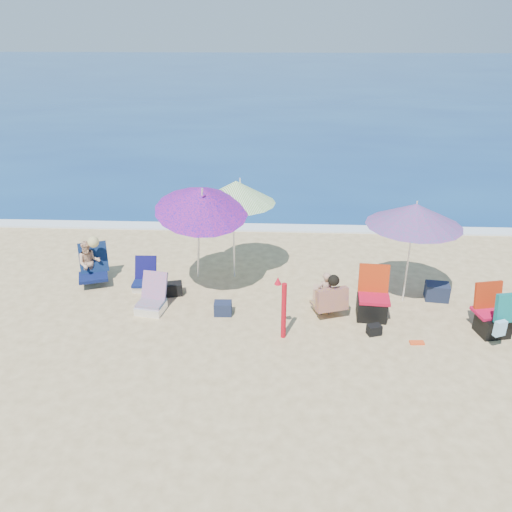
{
  "coord_description": "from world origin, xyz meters",
  "views": [
    {
      "loc": [
        0.08,
        -7.26,
        4.92
      ],
      "look_at": [
        -0.3,
        1.0,
        1.1
      ],
      "focal_mm": 35.86,
      "sensor_mm": 36.0,
      "label": 1
    }
  ],
  "objects_px": {
    "camp_chair_right": "(495,318)",
    "person_center": "(328,296)",
    "furled_umbrella": "(283,305)",
    "umbrella_striped": "(236,192)",
    "camp_chair_left": "(372,303)",
    "umbrella_turquoise": "(415,215)",
    "chair_navy": "(145,281)",
    "person_left": "(90,262)",
    "umbrella_blue": "(202,199)",
    "chair_rainbow": "(152,301)"
  },
  "relations": [
    {
      "from": "umbrella_blue",
      "to": "chair_navy",
      "type": "xyz_separation_m",
      "value": [
        -1.25,
        0.14,
        -1.78
      ]
    },
    {
      "from": "umbrella_blue",
      "to": "camp_chair_left",
      "type": "bearing_deg",
      "value": -13.59
    },
    {
      "from": "chair_navy",
      "to": "camp_chair_left",
      "type": "distance_m",
      "value": 4.47
    },
    {
      "from": "furled_umbrella",
      "to": "camp_chair_left",
      "type": "distance_m",
      "value": 1.81
    },
    {
      "from": "umbrella_turquoise",
      "to": "chair_navy",
      "type": "xyz_separation_m",
      "value": [
        -5.11,
        0.25,
        -1.59
      ]
    },
    {
      "from": "furled_umbrella",
      "to": "umbrella_striped",
      "type": "bearing_deg",
      "value": 112.22
    },
    {
      "from": "camp_chair_left",
      "to": "person_left",
      "type": "xyz_separation_m",
      "value": [
        -5.51,
        1.06,
        0.19
      ]
    },
    {
      "from": "umbrella_striped",
      "to": "camp_chair_right",
      "type": "relative_size",
      "value": 2.3
    },
    {
      "from": "camp_chair_left",
      "to": "camp_chair_right",
      "type": "xyz_separation_m",
      "value": [
        1.98,
        -0.5,
        0.04
      ]
    },
    {
      "from": "person_center",
      "to": "umbrella_turquoise",
      "type": "bearing_deg",
      "value": 23.15
    },
    {
      "from": "person_center",
      "to": "umbrella_blue",
      "type": "bearing_deg",
      "value": 161.98
    },
    {
      "from": "camp_chair_left",
      "to": "camp_chair_right",
      "type": "height_order",
      "value": "camp_chair_left"
    },
    {
      "from": "person_left",
      "to": "umbrella_turquoise",
      "type": "bearing_deg",
      "value": -3.78
    },
    {
      "from": "umbrella_turquoise",
      "to": "chair_rainbow",
      "type": "bearing_deg",
      "value": -172.79
    },
    {
      "from": "umbrella_striped",
      "to": "person_left",
      "type": "relative_size",
      "value": 2.03
    },
    {
      "from": "umbrella_striped",
      "to": "chair_rainbow",
      "type": "distance_m",
      "value": 2.69
    },
    {
      "from": "umbrella_turquoise",
      "to": "person_left",
      "type": "xyz_separation_m",
      "value": [
        -6.24,
        0.41,
        -1.28
      ]
    },
    {
      "from": "chair_navy",
      "to": "chair_rainbow",
      "type": "distance_m",
      "value": 0.91
    },
    {
      "from": "furled_umbrella",
      "to": "camp_chair_left",
      "type": "xyz_separation_m",
      "value": [
        1.62,
        0.73,
        -0.34
      ]
    },
    {
      "from": "umbrella_turquoise",
      "to": "person_left",
      "type": "bearing_deg",
      "value": 176.22
    },
    {
      "from": "camp_chair_right",
      "to": "person_left",
      "type": "xyz_separation_m",
      "value": [
        -7.49,
        1.56,
        0.14
      ]
    },
    {
      "from": "umbrella_blue",
      "to": "chair_rainbow",
      "type": "distance_m",
      "value": 2.11
    },
    {
      "from": "camp_chair_right",
      "to": "person_center",
      "type": "distance_m",
      "value": 2.83
    },
    {
      "from": "person_left",
      "to": "person_center",
      "type": "bearing_deg",
      "value": -12.74
    },
    {
      "from": "chair_navy",
      "to": "furled_umbrella",
      "type": "bearing_deg",
      "value": -30.64
    },
    {
      "from": "umbrella_turquoise",
      "to": "chair_rainbow",
      "type": "xyz_separation_m",
      "value": [
        -4.77,
        -0.6,
        -1.57
      ]
    },
    {
      "from": "umbrella_turquoise",
      "to": "camp_chair_right",
      "type": "xyz_separation_m",
      "value": [
        1.25,
        -1.15,
        -1.42
      ]
    },
    {
      "from": "umbrella_blue",
      "to": "chair_navy",
      "type": "bearing_deg",
      "value": 173.54
    },
    {
      "from": "furled_umbrella",
      "to": "chair_rainbow",
      "type": "relative_size",
      "value": 1.66
    },
    {
      "from": "furled_umbrella",
      "to": "person_left",
      "type": "distance_m",
      "value": 4.29
    },
    {
      "from": "umbrella_turquoise",
      "to": "chair_navy",
      "type": "distance_m",
      "value": 5.35
    },
    {
      "from": "camp_chair_right",
      "to": "person_center",
      "type": "height_order",
      "value": "camp_chair_right"
    },
    {
      "from": "camp_chair_left",
      "to": "camp_chair_right",
      "type": "distance_m",
      "value": 2.04
    },
    {
      "from": "chair_navy",
      "to": "camp_chair_right",
      "type": "bearing_deg",
      "value": -12.39
    },
    {
      "from": "umbrella_striped",
      "to": "chair_rainbow",
      "type": "xyz_separation_m",
      "value": [
        -1.48,
        -1.52,
        -1.65
      ]
    },
    {
      "from": "umbrella_striped",
      "to": "chair_navy",
      "type": "xyz_separation_m",
      "value": [
        -1.81,
        -0.68,
        -1.67
      ]
    },
    {
      "from": "camp_chair_right",
      "to": "person_center",
      "type": "relative_size",
      "value": 1.07
    },
    {
      "from": "chair_rainbow",
      "to": "person_center",
      "type": "distance_m",
      "value": 3.25
    },
    {
      "from": "chair_navy",
      "to": "umbrella_blue",
      "type": "bearing_deg",
      "value": -6.46
    },
    {
      "from": "chair_navy",
      "to": "camp_chair_left",
      "type": "xyz_separation_m",
      "value": [
        4.38,
        -0.9,
        0.12
      ]
    },
    {
      "from": "furled_umbrella",
      "to": "person_center",
      "type": "distance_m",
      "value": 1.12
    },
    {
      "from": "camp_chair_left",
      "to": "person_left",
      "type": "distance_m",
      "value": 5.62
    },
    {
      "from": "umbrella_turquoise",
      "to": "umbrella_blue",
      "type": "height_order",
      "value": "umbrella_blue"
    },
    {
      "from": "umbrella_turquoise",
      "to": "camp_chair_right",
      "type": "relative_size",
      "value": 2.18
    },
    {
      "from": "umbrella_turquoise",
      "to": "camp_chair_left",
      "type": "bearing_deg",
      "value": -138.18
    },
    {
      "from": "chair_rainbow",
      "to": "umbrella_turquoise",
      "type": "bearing_deg",
      "value": 7.21
    },
    {
      "from": "person_center",
      "to": "umbrella_striped",
      "type": "bearing_deg",
      "value": 138.28
    },
    {
      "from": "camp_chair_left",
      "to": "person_center",
      "type": "bearing_deg",
      "value": -179.91
    },
    {
      "from": "person_left",
      "to": "umbrella_blue",
      "type": "bearing_deg",
      "value": -7.37
    },
    {
      "from": "person_left",
      "to": "camp_chair_left",
      "type": "bearing_deg",
      "value": -10.93
    }
  ]
}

